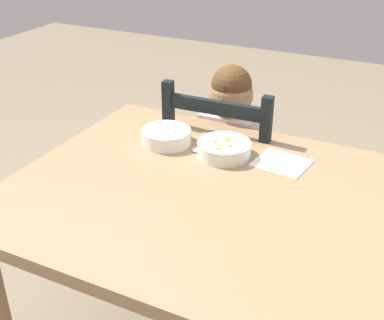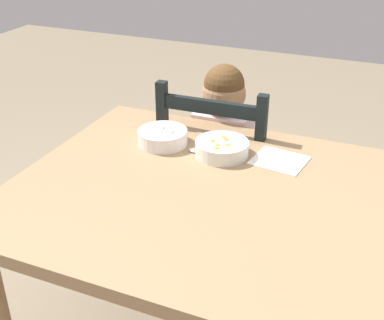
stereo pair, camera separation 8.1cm
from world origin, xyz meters
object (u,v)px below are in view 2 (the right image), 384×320
(bowl_of_peas, at_px, (163,137))
(bowl_of_carrots, at_px, (222,148))
(dining_table, at_px, (204,219))
(dining_chair, at_px, (220,183))
(spoon, at_px, (200,152))
(child_figure, at_px, (220,144))

(bowl_of_peas, relative_size, bowl_of_carrots, 0.96)
(dining_table, relative_size, dining_chair, 1.27)
(bowl_of_carrots, xyz_separation_m, spoon, (-0.07, -0.02, -0.02))
(spoon, bearing_deg, dining_chair, 96.53)
(bowl_of_carrots, height_order, spoon, bowl_of_carrots)
(dining_chair, height_order, bowl_of_peas, dining_chair)
(child_figure, bearing_deg, dining_chair, 74.73)
(child_figure, bearing_deg, dining_table, -75.31)
(dining_table, height_order, bowl_of_peas, bowl_of_peas)
(dining_table, xyz_separation_m, bowl_of_carrots, (-0.03, 0.23, 0.13))
(dining_chair, relative_size, bowl_of_peas, 5.22)
(dining_table, relative_size, bowl_of_peas, 6.63)
(spoon, bearing_deg, dining_table, -64.83)
(dining_chair, distance_m, bowl_of_peas, 0.45)
(dining_table, xyz_separation_m, dining_chair, (-0.14, 0.53, -0.19))
(dining_chair, xyz_separation_m, bowl_of_carrots, (0.11, -0.30, 0.32))
(bowl_of_carrots, bearing_deg, dining_chair, 109.80)
(bowl_of_peas, bearing_deg, child_figure, 69.64)
(dining_table, xyz_separation_m, child_figure, (-0.14, 0.52, -0.01))
(dining_chair, relative_size, bowl_of_carrots, 5.03)
(dining_table, relative_size, bowl_of_carrots, 6.39)
(dining_table, xyz_separation_m, spoon, (-0.10, 0.21, 0.11))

